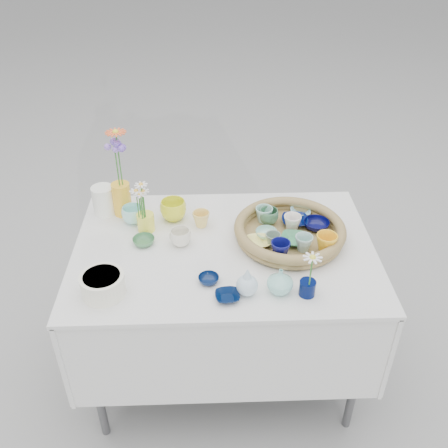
{
  "coord_description": "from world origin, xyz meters",
  "views": [
    {
      "loc": [
        -0.06,
        -1.66,
        2.04
      ],
      "look_at": [
        0.0,
        0.02,
        0.87
      ],
      "focal_mm": 40.0,
      "sensor_mm": 36.0,
      "label": 1
    }
  ],
  "objects_px": {
    "display_table": "(224,367)",
    "wicker_tray": "(290,232)",
    "tall_vase_yellow": "(122,199)",
    "bud_vase_seafoam": "(280,281)"
  },
  "relations": [
    {
      "from": "display_table",
      "to": "tall_vase_yellow",
      "type": "height_order",
      "value": "tall_vase_yellow"
    },
    {
      "from": "display_table",
      "to": "wicker_tray",
      "type": "xyz_separation_m",
      "value": [
        0.28,
        0.05,
        0.8
      ]
    },
    {
      "from": "bud_vase_seafoam",
      "to": "tall_vase_yellow",
      "type": "xyz_separation_m",
      "value": [
        -0.65,
        0.55,
        0.03
      ]
    },
    {
      "from": "display_table",
      "to": "bud_vase_seafoam",
      "type": "bearing_deg",
      "value": -54.66
    },
    {
      "from": "display_table",
      "to": "wicker_tray",
      "type": "height_order",
      "value": "wicker_tray"
    },
    {
      "from": "tall_vase_yellow",
      "to": "display_table",
      "type": "bearing_deg",
      "value": -31.15
    },
    {
      "from": "wicker_tray",
      "to": "bud_vase_seafoam",
      "type": "xyz_separation_m",
      "value": [
        -0.08,
        -0.33,
        0.01
      ]
    },
    {
      "from": "display_table",
      "to": "tall_vase_yellow",
      "type": "xyz_separation_m",
      "value": [
        -0.45,
        0.27,
        0.84
      ]
    },
    {
      "from": "display_table",
      "to": "bud_vase_seafoam",
      "type": "distance_m",
      "value": 0.88
    },
    {
      "from": "bud_vase_seafoam",
      "to": "tall_vase_yellow",
      "type": "height_order",
      "value": "tall_vase_yellow"
    }
  ]
}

